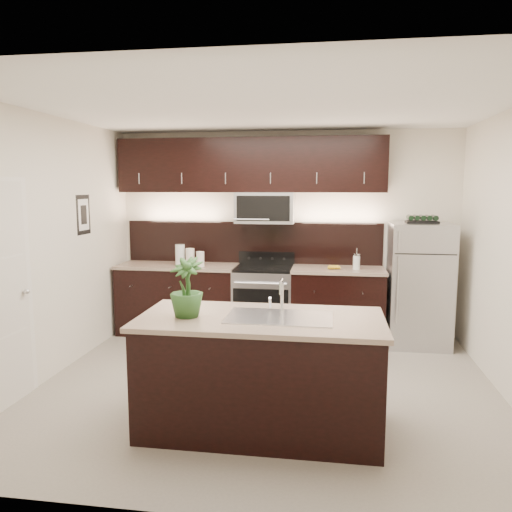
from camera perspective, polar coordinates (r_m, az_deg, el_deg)
The scene contains 12 objects.
ground at distance 5.11m, azimuth 1.15°, elevation -14.77°, with size 4.50×4.50×0.00m, color gray.
room_walls at distance 4.70m, azimuth -0.20°, elevation 4.55°, with size 4.52×4.02×2.71m.
counter_run at distance 6.63m, azimuth -0.87°, elevation -5.18°, with size 3.51×0.65×0.94m.
upper_fixtures at distance 6.60m, azimuth -0.46°, elevation 9.37°, with size 3.49×0.40×1.66m.
island at distance 4.16m, azimuth 0.54°, elevation -13.20°, with size 1.96×0.96×0.94m.
sink_faucet at distance 4.01m, azimuth 2.71°, elevation -6.78°, with size 0.84×0.50×0.28m.
refrigerator at distance 6.52m, azimuth 18.14°, elevation -3.15°, with size 0.74×0.67×1.53m, color #B2B2B7.
wine_rack at distance 6.41m, azimuth 18.45°, elevation 3.96°, with size 0.38×0.23×0.09m.
plant at distance 4.01m, azimuth -7.94°, elevation -3.57°, with size 0.27×0.27×0.48m, color #275020.
canisters at distance 6.63m, azimuth -7.81°, elevation -0.05°, with size 0.41×0.17×0.27m.
french_press at distance 6.39m, azimuth 11.41°, elevation -0.64°, with size 0.09×0.09×0.26m.
bananas at distance 6.37m, azimuth 8.45°, elevation -1.25°, with size 0.17×0.13×0.05m, color gold.
Camera 1 is at (0.60, -4.68, 1.97)m, focal length 35.00 mm.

